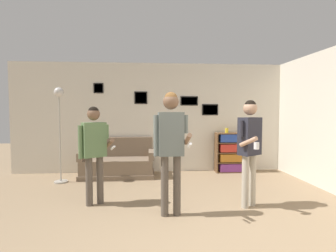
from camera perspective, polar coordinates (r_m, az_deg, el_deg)
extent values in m
cube|color=silver|center=(6.58, 1.16, 1.80)|extent=(7.88, 0.06, 2.70)
cube|color=black|center=(6.59, 4.63, 5.46)|extent=(0.44, 0.02, 0.23)
cube|color=#B2B2BC|center=(6.59, 4.64, 5.47)|extent=(0.39, 0.01, 0.18)
cube|color=black|center=(6.69, 9.14, 3.51)|extent=(0.40, 0.02, 0.28)
cube|color=gray|center=(6.69, 9.16, 3.51)|extent=(0.36, 0.01, 0.23)
cube|color=black|center=(6.64, -14.90, 7.97)|extent=(0.23, 0.02, 0.24)
cube|color=#B2B2BC|center=(6.64, -14.91, 7.97)|extent=(0.19, 0.01, 0.20)
cube|color=black|center=(6.52, -5.93, 6.12)|extent=(0.31, 0.02, 0.30)
cube|color=#B2B2BC|center=(6.51, -5.94, 6.13)|extent=(0.27, 0.01, 0.26)
cube|color=silver|center=(5.71, 32.22, 1.05)|extent=(0.06, 6.27, 2.70)
cube|color=#7A6651|center=(6.30, -10.89, -10.28)|extent=(1.68, 0.80, 0.10)
cube|color=#7A6651|center=(6.25, -10.91, -8.41)|extent=(1.62, 0.74, 0.32)
cube|color=#7A6651|center=(6.51, -10.62, -4.43)|extent=(1.62, 0.14, 0.47)
cube|color=#7A6651|center=(6.34, -17.98, -6.05)|extent=(0.12, 0.74, 0.18)
cube|color=#7A6651|center=(6.17, -3.70, -6.16)|extent=(0.12, 0.74, 0.18)
cube|color=brown|center=(6.63, 10.45, -5.71)|extent=(0.02, 0.30, 0.98)
cube|color=brown|center=(6.90, 17.51, -5.45)|extent=(0.02, 0.30, 0.98)
cube|color=brown|center=(6.89, 13.68, -5.41)|extent=(0.90, 0.01, 0.98)
cube|color=brown|center=(6.84, 14.00, -9.54)|extent=(0.85, 0.30, 0.02)
cube|color=brown|center=(6.70, 14.11, -1.55)|extent=(0.85, 0.30, 0.02)
cube|color=brown|center=(6.80, 14.03, -7.63)|extent=(0.85, 0.30, 0.02)
cube|color=brown|center=(6.75, 14.05, -5.59)|extent=(0.85, 0.30, 0.02)
cube|color=brown|center=(6.72, 14.08, -3.52)|extent=(0.85, 0.30, 0.02)
cube|color=#7F3889|center=(6.81, 14.04, -8.68)|extent=(0.73, 0.26, 0.19)
cube|color=#B77023|center=(6.77, 14.07, -6.65)|extent=(0.73, 0.26, 0.19)
cube|color=red|center=(6.73, 14.10, -4.60)|extent=(0.73, 0.26, 0.19)
cube|color=#2847A3|center=(6.70, 14.13, -2.52)|extent=(0.73, 0.26, 0.19)
cylinder|color=#ADA89E|center=(6.15, -22.25, -11.14)|extent=(0.28, 0.28, 0.03)
cylinder|color=#ADA89E|center=(5.99, -22.45, -2.65)|extent=(0.03, 0.03, 1.80)
sphere|color=silver|center=(5.97, -22.66, 6.82)|extent=(0.20, 0.20, 0.20)
cylinder|color=brown|center=(4.48, -16.80, -11.49)|extent=(0.11, 0.11, 0.78)
cylinder|color=brown|center=(4.53, -14.59, -11.27)|extent=(0.11, 0.11, 0.78)
cube|color=#5B7A4C|center=(4.38, -15.82, -2.88)|extent=(0.41, 0.35, 0.56)
sphere|color=brown|center=(4.36, -15.91, 2.51)|extent=(0.20, 0.20, 0.20)
sphere|color=black|center=(4.36, -15.92, 2.97)|extent=(0.17, 0.17, 0.17)
cylinder|color=#5B7A4C|center=(4.45, -13.22, -1.20)|extent=(0.07, 0.07, 0.24)
cylinder|color=brown|center=(4.34, -12.57, -3.67)|extent=(0.20, 0.28, 0.18)
cylinder|color=white|center=(4.23, -11.89, -4.67)|extent=(0.10, 0.14, 0.09)
cylinder|color=#5B7A4C|center=(4.32, -18.52, -3.33)|extent=(0.07, 0.07, 0.52)
cylinder|color=brown|center=(3.89, -0.73, -12.89)|extent=(0.11, 0.11, 0.88)
cylinder|color=brown|center=(3.91, 1.96, -12.79)|extent=(0.11, 0.11, 0.88)
cube|color=slate|center=(3.76, 0.63, -1.73)|extent=(0.37, 0.22, 0.63)
sphere|color=brown|center=(3.75, 0.63, 5.35)|extent=(0.23, 0.23, 0.23)
sphere|color=brown|center=(3.75, 0.63, 5.96)|extent=(0.19, 0.19, 0.19)
cylinder|color=slate|center=(3.78, 3.86, 0.42)|extent=(0.07, 0.07, 0.26)
cylinder|color=brown|center=(3.66, 4.29, -2.84)|extent=(0.08, 0.32, 0.19)
cylinder|color=white|center=(3.52, 4.77, -4.20)|extent=(0.04, 0.14, 0.09)
cylinder|color=slate|center=(3.74, -2.64, -2.10)|extent=(0.07, 0.07, 0.59)
cylinder|color=#B7AD99|center=(4.37, 16.47, -11.54)|extent=(0.11, 0.11, 0.83)
cylinder|color=#B7AD99|center=(4.51, 17.88, -11.10)|extent=(0.11, 0.11, 0.83)
cube|color=#282833|center=(4.31, 17.35, -2.13)|extent=(0.41, 0.36, 0.59)
sphere|color=tan|center=(4.29, 17.46, 3.69)|extent=(0.22, 0.22, 0.22)
sphere|color=black|center=(4.29, 17.47, 4.20)|extent=(0.18, 0.18, 0.18)
cylinder|color=#282833|center=(4.49, 18.97, -2.24)|extent=(0.07, 0.07, 0.56)
cylinder|color=#282833|center=(4.13, 15.62, -0.52)|extent=(0.07, 0.07, 0.25)
cylinder|color=tan|center=(4.06, 17.12, -3.29)|extent=(0.21, 0.29, 0.19)
cylinder|color=white|center=(3.99, 18.71, -4.09)|extent=(0.08, 0.08, 0.10)
cylinder|color=yellow|center=(6.64, 12.66, -0.96)|extent=(0.08, 0.08, 0.12)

